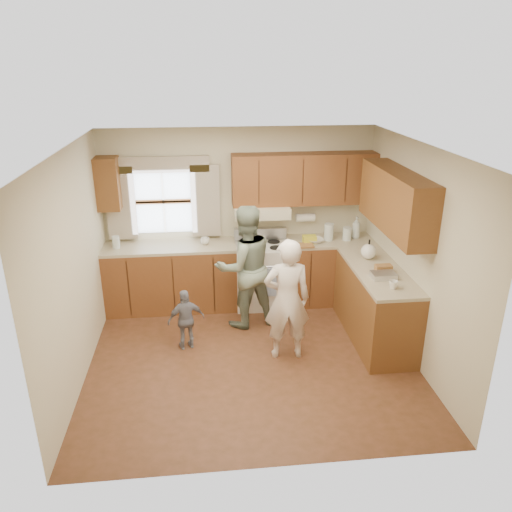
{
  "coord_description": "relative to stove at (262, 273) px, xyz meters",
  "views": [
    {
      "loc": [
        -0.5,
        -5.1,
        3.33
      ],
      "look_at": [
        0.1,
        0.4,
        1.15
      ],
      "focal_mm": 35.0,
      "sensor_mm": 36.0,
      "label": 1
    }
  ],
  "objects": [
    {
      "name": "stove",
      "position": [
        0.0,
        0.0,
        0.0
      ],
      "size": [
        0.76,
        0.67,
        1.07
      ],
      "color": "silver",
      "rests_on": "ground"
    },
    {
      "name": "woman_left",
      "position": [
        0.12,
        -1.42,
        0.28
      ],
      "size": [
        0.55,
        0.37,
        1.49
      ],
      "primitive_type": "imported",
      "rotation": [
        0.0,
        0.0,
        3.12
      ],
      "color": "silver",
      "rests_on": "ground"
    },
    {
      "name": "kitchen_fixtures",
      "position": [
        0.32,
        -0.36,
        0.37
      ],
      "size": [
        3.8,
        2.25,
        2.15
      ],
      "color": "#49230F",
      "rests_on": "ground"
    },
    {
      "name": "child",
      "position": [
        -1.06,
        -1.12,
        -0.08
      ],
      "size": [
        0.49,
        0.3,
        0.78
      ],
      "primitive_type": "imported",
      "rotation": [
        0.0,
        0.0,
        3.39
      ],
      "color": "gray",
      "rests_on": "ground"
    },
    {
      "name": "room",
      "position": [
        -0.3,
        -1.44,
        0.78
      ],
      "size": [
        3.8,
        3.8,
        3.8
      ],
      "color": "#482B16",
      "rests_on": "ground"
    },
    {
      "name": "woman_right",
      "position": [
        -0.3,
        -0.59,
        0.36
      ],
      "size": [
        0.95,
        0.83,
        1.65
      ],
      "primitive_type": "imported",
      "rotation": [
        0.0,
        0.0,
        3.43
      ],
      "color": "#274537",
      "rests_on": "ground"
    }
  ]
}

